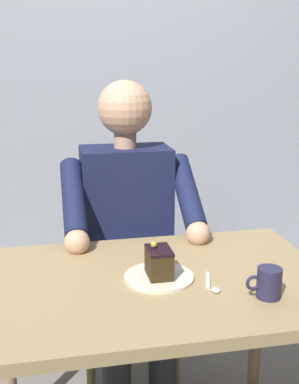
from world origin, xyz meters
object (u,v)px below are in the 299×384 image
Objects in this scene: dining_table at (155,305)px; cake_slice at (159,262)px; chair at (124,260)px; seated_person at (129,236)px; coffee_cup at (268,282)px; dessert_spoon at (212,285)px.

cake_slice is (-0.01, 0.00, 0.14)m from dining_table.
seated_person is (0.00, 0.17, 0.18)m from chair.
dining_table is at bearing 90.00° from seated_person.
coffee_cup reaches higher than dining_table.
chair is at bearing -88.86° from cake_slice.
seated_person is at bearing -88.47° from cake_slice.
coffee_cup is 0.17m from dessert_spoon.
cake_slice reaches higher than coffee_cup.
seated_person is (0.00, -0.49, 0.05)m from dining_table.
chair is 0.79m from dessert_spoon.
chair is at bearing -78.26° from dessert_spoon.
chair reaches higher than dessert_spoon.
coffee_cup is at bearing 144.53° from dessert_spoon.
cake_slice is 1.02× the size of coffee_cup.
coffee_cup is at bearing 148.13° from dining_table.
dining_table is 0.67m from chair.
cake_slice is at bearing -32.79° from coffee_cup.
cake_slice is at bearing -30.12° from dessert_spoon.
dining_table is 0.50m from seated_person.
dessert_spoon is (-0.14, 0.08, -0.05)m from cake_slice.
coffee_cup is at bearing 147.21° from cake_slice.
dining_table is 0.37m from coffee_cup.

